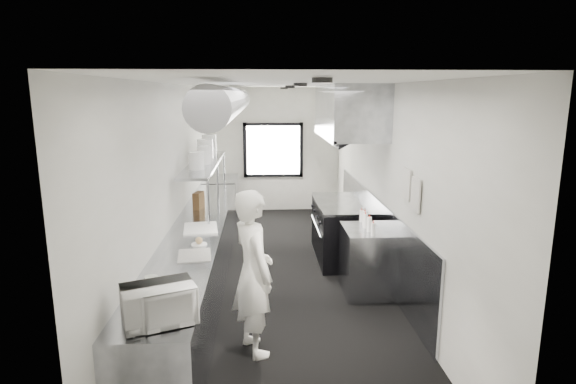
{
  "coord_description": "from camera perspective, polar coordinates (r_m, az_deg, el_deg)",
  "views": [
    {
      "loc": [
        -0.27,
        -6.63,
        2.68
      ],
      "look_at": [
        0.1,
        -0.2,
        1.31
      ],
      "focal_mm": 29.19,
      "sensor_mm": 36.0,
      "label": 1
    }
  ],
  "objects": [
    {
      "name": "floor",
      "position": [
        7.15,
        -0.89,
        -9.98
      ],
      "size": [
        3.0,
        8.0,
        0.01
      ],
      "primitive_type": "cube",
      "color": "black",
      "rests_on": "ground"
    },
    {
      "name": "ceiling",
      "position": [
        6.64,
        -0.97,
        13.06
      ],
      "size": [
        3.0,
        8.0,
        0.01
      ],
      "primitive_type": "cube",
      "color": "white",
      "rests_on": "wall_back"
    },
    {
      "name": "wall_back",
      "position": [
        10.71,
        -1.81,
        5.14
      ],
      "size": [
        3.0,
        0.02,
        2.8
      ],
      "primitive_type": "cube",
      "color": "silver",
      "rests_on": "floor"
    },
    {
      "name": "wall_front",
      "position": [
        2.93,
        2.35,
        -13.78
      ],
      "size": [
        3.0,
        0.02,
        2.8
      ],
      "primitive_type": "cube",
      "color": "silver",
      "rests_on": "floor"
    },
    {
      "name": "wall_left",
      "position": [
        6.86,
        -13.55,
        0.94
      ],
      "size": [
        0.02,
        8.0,
        2.8
      ],
      "primitive_type": "cube",
      "color": "silver",
      "rests_on": "floor"
    },
    {
      "name": "wall_right",
      "position": [
        6.98,
        11.47,
        1.21
      ],
      "size": [
        0.02,
        8.0,
        2.8
      ],
      "primitive_type": "cube",
      "color": "silver",
      "rests_on": "floor"
    },
    {
      "name": "wall_cladding",
      "position": [
        7.46,
        10.47,
        -4.79
      ],
      "size": [
        0.03,
        5.5,
        1.1
      ],
      "primitive_type": "cube",
      "color": "gray",
      "rests_on": "wall_right"
    },
    {
      "name": "hvac_duct",
      "position": [
        7.04,
        -6.9,
        10.88
      ],
      "size": [
        0.4,
        6.4,
        0.4
      ],
      "primitive_type": "cylinder",
      "rotation": [
        1.57,
        0.0,
        0.0
      ],
      "color": "gray",
      "rests_on": "ceiling"
    },
    {
      "name": "service_window",
      "position": [
        10.67,
        -1.81,
        5.11
      ],
      "size": [
        1.36,
        0.05,
        1.25
      ],
      "color": "silver",
      "rests_on": "wall_back"
    },
    {
      "name": "exhaust_hood",
      "position": [
        7.46,
        7.38,
        9.7
      ],
      "size": [
        0.81,
        2.2,
        0.88
      ],
      "color": "gray",
      "rests_on": "ceiling"
    },
    {
      "name": "prep_counter",
      "position": [
        6.58,
        -10.88,
        -8.01
      ],
      "size": [
        0.7,
        6.0,
        0.9
      ],
      "primitive_type": "cube",
      "color": "gray",
      "rests_on": "floor"
    },
    {
      "name": "pass_shelf",
      "position": [
        7.77,
        -10.07,
        3.36
      ],
      "size": [
        0.45,
        3.0,
        0.68
      ],
      "color": "gray",
      "rests_on": "prep_counter"
    },
    {
      "name": "range",
      "position": [
        7.76,
        6.58,
        -4.6
      ],
      "size": [
        0.88,
        1.6,
        0.94
      ],
      "color": "black",
      "rests_on": "floor"
    },
    {
      "name": "bottle_station",
      "position": [
        6.49,
        9.66,
        -8.25
      ],
      "size": [
        0.65,
        0.8,
        0.9
      ],
      "primitive_type": "cube",
      "color": "gray",
      "rests_on": "floor"
    },
    {
      "name": "far_work_table",
      "position": [
        10.12,
        -8.18,
        -0.85
      ],
      "size": [
        0.7,
        1.2,
        0.9
      ],
      "primitive_type": "cube",
      "color": "gray",
      "rests_on": "floor"
    },
    {
      "name": "notice_sheet_a",
      "position": [
        5.8,
        14.23,
        0.93
      ],
      "size": [
        0.02,
        0.28,
        0.38
      ],
      "primitive_type": "cube",
      "color": "beige",
      "rests_on": "wall_right"
    },
    {
      "name": "notice_sheet_b",
      "position": [
        5.48,
        15.28,
        -0.29
      ],
      "size": [
        0.02,
        0.28,
        0.38
      ],
      "primitive_type": "cube",
      "color": "beige",
      "rests_on": "wall_right"
    },
    {
      "name": "line_cook",
      "position": [
        4.88,
        -4.26,
        -9.74
      ],
      "size": [
        0.64,
        0.75,
        1.74
      ],
      "primitive_type": "imported",
      "rotation": [
        0.0,
        0.0,
        1.98
      ],
      "color": "white",
      "rests_on": "floor"
    },
    {
      "name": "microwave",
      "position": [
        3.91,
        -15.47,
        -13.02
      ],
      "size": [
        0.62,
        0.55,
        0.3
      ],
      "primitive_type": "imported",
      "rotation": [
        0.0,
        0.0,
        0.39
      ],
      "color": "white",
      "rests_on": "prep_counter"
    },
    {
      "name": "deli_tub_a",
      "position": [
        4.37,
        -17.54,
        -11.8
      ],
      "size": [
        0.2,
        0.2,
        0.11
      ],
      "primitive_type": "cylinder",
      "rotation": [
        0.0,
        0.0,
        0.33
      ],
      "color": "beige",
      "rests_on": "prep_counter"
    },
    {
      "name": "deli_tub_b",
      "position": [
        4.65,
        -16.29,
        -10.37
      ],
      "size": [
        0.16,
        0.16,
        0.09
      ],
      "primitive_type": "cylinder",
      "rotation": [
        0.0,
        0.0,
        0.29
      ],
      "color": "beige",
      "rests_on": "prep_counter"
    },
    {
      "name": "newspaper",
      "position": [
        5.35,
        -11.33,
        -7.57
      ],
      "size": [
        0.41,
        0.49,
        0.01
      ],
      "primitive_type": "cube",
      "rotation": [
        0.0,
        0.0,
        0.13
      ],
      "color": "beige",
      "rests_on": "prep_counter"
    },
    {
      "name": "small_plate",
      "position": [
        5.7,
        -10.77,
        -6.31
      ],
      "size": [
        0.2,
        0.2,
        0.02
      ],
      "primitive_type": "cylinder",
      "rotation": [
        0.0,
        0.0,
        -0.06
      ],
      "color": "white",
      "rests_on": "prep_counter"
    },
    {
      "name": "pastry",
      "position": [
        5.68,
        -10.79,
        -5.83
      ],
      "size": [
        0.08,
        0.08,
        0.08
      ],
      "primitive_type": "sphere",
      "color": "tan",
      "rests_on": "small_plate"
    },
    {
      "name": "cutting_board",
      "position": [
        6.35,
        -10.61,
        -4.37
      ],
      "size": [
        0.51,
        0.63,
        0.02
      ],
      "primitive_type": "cube",
      "rotation": [
        0.0,
        0.0,
        0.13
      ],
      "color": "white",
      "rests_on": "prep_counter"
    },
    {
      "name": "knife_block",
      "position": [
        7.43,
        -10.83,
        -1.02
      ],
      "size": [
        0.17,
        0.26,
        0.26
      ],
      "primitive_type": "cube",
      "rotation": [
        0.0,
        0.0,
        -0.25
      ],
      "color": "brown",
      "rests_on": "prep_counter"
    },
    {
      "name": "plate_stack_a",
      "position": [
        7.01,
        -11.06,
        3.77
      ],
      "size": [
        0.24,
        0.24,
        0.26
      ],
      "primitive_type": "cylinder",
      "rotation": [
        0.0,
        0.0,
        -0.1
      ],
      "color": "white",
      "rests_on": "pass_shelf"
    },
    {
      "name": "plate_stack_b",
      "position": [
        7.55,
        -10.18,
        4.49
      ],
      "size": [
        0.3,
        0.3,
        0.29
      ],
      "primitive_type": "cylinder",
      "rotation": [
        0.0,
        0.0,
        0.42
      ],
      "color": "white",
      "rests_on": "pass_shelf"
    },
    {
      "name": "plate_stack_c",
      "position": [
        7.81,
        -10.06,
        5.02
      ],
      "size": [
        0.3,
        0.3,
        0.37
      ],
      "primitive_type": "cylinder",
      "rotation": [
        0.0,
        0.0,
        -0.19
      ],
      "color": "white",
      "rests_on": "pass_shelf"
    },
    {
      "name": "plate_stack_d",
      "position": [
        8.48,
        -9.57,
        5.64
      ],
      "size": [
        0.27,
        0.27,
        0.39
      ],
      "primitive_type": "cylinder",
      "rotation": [
        0.0,
        0.0,
        0.07
      ],
      "color": "white",
      "rests_on": "pass_shelf"
    },
    {
      "name": "squeeze_bottle_a",
      "position": [
        6.04,
        10.33,
        -4.48
      ],
      "size": [
        0.07,
        0.07,
        0.17
      ],
      "primitive_type": "cylinder",
      "rotation": [
        0.0,
        0.0,
        0.28
      ],
      "color": "white",
      "rests_on": "bottle_station"
    },
    {
      "name": "squeeze_bottle_b",
      "position": [
        6.2,
        9.86,
        -3.91
      ],
      "size": [
        0.07,
        0.07,
        0.19
      ],
      "primitive_type": "cylinder",
      "rotation": [
        0.0,
        0.0,
        -0.1
      ],
      "color": "white",
      "rests_on": "bottle_station"
    },
    {
      "name": "squeeze_bottle_c",
      "position": [
        6.35,
        9.39,
        -3.51
      ],
      "size": [
        0.08,
        0.08,
        0.19
      ],
      "primitive_type": "cylinder",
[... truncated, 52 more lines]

